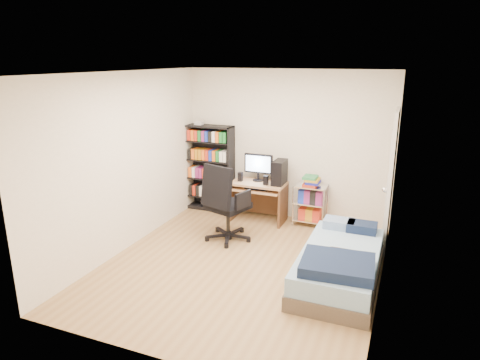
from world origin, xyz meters
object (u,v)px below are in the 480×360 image
at_px(computer_desk, 265,186).
at_px(bed, 340,264).
at_px(media_shelf, 210,167).
at_px(office_chair, 226,216).

distance_m(computer_desk, bed, 2.27).
bearing_deg(bed, media_shelf, 145.59).
xyz_separation_m(media_shelf, bed, (2.62, -1.80, -0.56)).
distance_m(media_shelf, office_chair, 1.48).
distance_m(media_shelf, computer_desk, 1.12).
bearing_deg(computer_desk, media_shelf, 171.44).
bearing_deg(computer_desk, bed, -46.86).
bearing_deg(media_shelf, office_chair, -54.72).
height_order(media_shelf, office_chair, media_shelf).
distance_m(computer_desk, office_chair, 1.06).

